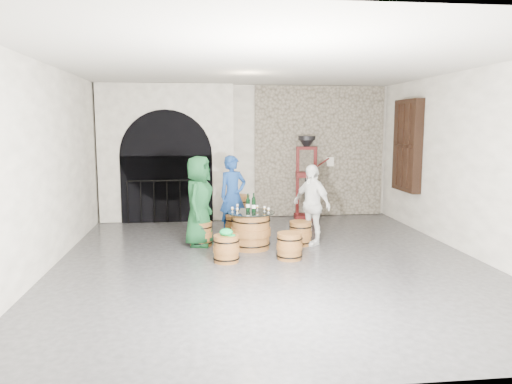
{
  "coord_description": "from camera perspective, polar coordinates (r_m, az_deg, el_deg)",
  "views": [
    {
      "loc": [
        -1.12,
        -7.79,
        2.25
      ],
      "look_at": [
        -0.13,
        0.8,
        1.05
      ],
      "focal_mm": 34.0,
      "sensor_mm": 36.0,
      "label": 1
    }
  ],
  "objects": [
    {
      "name": "tasting_glass_b",
      "position": [
        8.85,
        1.01,
        -1.99
      ],
      "size": [
        0.05,
        0.05,
        0.1
      ],
      "primitive_type": null,
      "color": "#BB7B24",
      "rests_on": "barrel_table"
    },
    {
      "name": "wall_right",
      "position": [
        9.08,
        24.09,
        3.11
      ],
      "size": [
        0.0,
        8.0,
        8.0
      ],
      "primitive_type": "plane",
      "rotation": [
        1.57,
        0.0,
        -1.57
      ],
      "color": "white",
      "rests_on": "ground"
    },
    {
      "name": "wine_bottle_right",
      "position": [
        8.95,
        -0.28,
        -1.35
      ],
      "size": [
        0.08,
        0.08,
        0.32
      ],
      "color": "black",
      "rests_on": "barrel_table"
    },
    {
      "name": "wall_left",
      "position": [
        8.17,
        -23.48,
        2.69
      ],
      "size": [
        0.0,
        8.0,
        8.0
      ],
      "primitive_type": "plane",
      "rotation": [
        1.57,
        0.0,
        1.57
      ],
      "color": "white",
      "rests_on": "ground"
    },
    {
      "name": "person_blue",
      "position": [
        9.89,
        -2.74,
        -0.42
      ],
      "size": [
        0.71,
        0.6,
        1.64
      ],
      "primitive_type": "imported",
      "rotation": [
        0.0,
        0.0,
        0.43
      ],
      "color": "navy",
      "rests_on": "ground"
    },
    {
      "name": "shuttered_window",
      "position": [
        11.15,
        17.33,
        5.23
      ],
      "size": [
        0.23,
        1.1,
        2.0
      ],
      "color": "black",
      "rests_on": "wall_right"
    },
    {
      "name": "control_box",
      "position": [
        12.11,
        8.66,
        3.55
      ],
      "size": [
        0.18,
        0.1,
        0.22
      ],
      "primitive_type": "cube",
      "color": "silver",
      "rests_on": "wall_back"
    },
    {
      "name": "arched_opening",
      "position": [
        11.57,
        -10.43,
        4.46
      ],
      "size": [
        3.1,
        0.6,
        3.19
      ],
      "color": "white",
      "rests_on": "ground"
    },
    {
      "name": "stone_facing_panel",
      "position": [
        12.11,
        7.44,
        4.76
      ],
      "size": [
        3.2,
        0.12,
        3.18
      ],
      "primitive_type": "cube",
      "color": "gray",
      "rests_on": "ground"
    },
    {
      "name": "green_cap",
      "position": [
        7.99,
        -3.51,
        -4.75
      ],
      "size": [
        0.26,
        0.22,
        0.12
      ],
      "color": "#0D983F",
      "rests_on": "barrel_stool_near_left"
    },
    {
      "name": "wall_back",
      "position": [
        11.86,
        -1.13,
        4.76
      ],
      "size": [
        8.0,
        0.0,
        8.0
      ],
      "primitive_type": "plane",
      "rotation": [
        1.57,
        0.0,
        0.0
      ],
      "color": "white",
      "rests_on": "ground"
    },
    {
      "name": "tasting_glass_a",
      "position": [
        8.68,
        -2.22,
        -2.19
      ],
      "size": [
        0.05,
        0.05,
        0.1
      ],
      "primitive_type": null,
      "color": "#BB7B24",
      "rests_on": "barrel_table"
    },
    {
      "name": "tasting_glass_f",
      "position": [
        8.78,
        -2.81,
        -2.07
      ],
      "size": [
        0.05,
        0.05,
        0.1
      ],
      "primitive_type": null,
      "color": "#BB7B24",
      "rests_on": "barrel_table"
    },
    {
      "name": "wall_front",
      "position": [
        4.01,
        9.81,
        -1.54
      ],
      "size": [
        8.0,
        0.0,
        8.0
      ],
      "primitive_type": "plane",
      "rotation": [
        -1.57,
        0.0,
        0.0
      ],
      "color": "white",
      "rests_on": "ground"
    },
    {
      "name": "barrel_stool_near_right",
      "position": [
        8.23,
        3.96,
        -6.37
      ],
      "size": [
        0.45,
        0.45,
        0.45
      ],
      "color": "brown",
      "rests_on": "ground"
    },
    {
      "name": "corking_press",
      "position": [
        11.64,
        5.95,
        2.48
      ],
      "size": [
        0.83,
        0.49,
        1.99
      ],
      "rotation": [
        0.0,
        0.0,
        -0.09
      ],
      "color": "#4B0F0C",
      "rests_on": "ground"
    },
    {
      "name": "tasting_glass_c",
      "position": [
        9.11,
        -2.2,
        -1.71
      ],
      "size": [
        0.05,
        0.05,
        0.1
      ],
      "primitive_type": null,
      "color": "#BB7B24",
      "rests_on": "barrel_table"
    },
    {
      "name": "person_green",
      "position": [
        9.08,
        -6.75,
        -1.07
      ],
      "size": [
        0.75,
        0.94,
        1.69
      ],
      "primitive_type": "imported",
      "rotation": [
        0.0,
        0.0,
        1.27
      ],
      "color": "#134622",
      "rests_on": "ground"
    },
    {
      "name": "barrel_stool_left",
      "position": [
        9.18,
        -6.48,
        -4.9
      ],
      "size": [
        0.45,
        0.45,
        0.45
      ],
      "color": "brown",
      "rests_on": "ground"
    },
    {
      "name": "wine_bottle_left",
      "position": [
        8.87,
        -0.95,
        -1.43
      ],
      "size": [
        0.08,
        0.08,
        0.32
      ],
      "color": "black",
      "rests_on": "barrel_table"
    },
    {
      "name": "ground",
      "position": [
        8.19,
        1.59,
        -8.05
      ],
      "size": [
        8.0,
        8.0,
        0.0
      ],
      "primitive_type": "plane",
      "color": "#2E2E31",
      "rests_on": "ground"
    },
    {
      "name": "ceiling",
      "position": [
        7.93,
        1.68,
        14.78
      ],
      "size": [
        8.0,
        8.0,
        0.0
      ],
      "primitive_type": "plane",
      "rotation": [
        3.14,
        0.0,
        0.0
      ],
      "color": "beige",
      "rests_on": "wall_back"
    },
    {
      "name": "barrel_table",
      "position": [
        8.88,
        -0.6,
        -4.54
      ],
      "size": [
        0.88,
        0.88,
        0.68
      ],
      "color": "brown",
      "rests_on": "ground"
    },
    {
      "name": "person_white",
      "position": [
        9.17,
        6.53,
        -1.49
      ],
      "size": [
        0.8,
        0.95,
        1.52
      ],
      "primitive_type": "imported",
      "rotation": [
        0.0,
        0.0,
        -0.99
      ],
      "color": "white",
      "rests_on": "ground"
    },
    {
      "name": "barrel_stool_near_left",
      "position": [
        8.06,
        -3.52,
        -6.67
      ],
      "size": [
        0.45,
        0.45,
        0.45
      ],
      "color": "brown",
      "rests_on": "ground"
    },
    {
      "name": "side_barrel",
      "position": [
        10.84,
        -2.06,
        -2.21
      ],
      "size": [
        0.53,
        0.53,
        0.7
      ],
      "rotation": [
        0.0,
        0.0,
        0.21
      ],
      "color": "brown",
      "rests_on": "ground"
    },
    {
      "name": "tasting_glass_d",
      "position": [
        8.98,
        0.15,
        -1.84
      ],
      "size": [
        0.05,
        0.05,
        0.1
      ],
      "primitive_type": null,
      "color": "#BB7B24",
      "rests_on": "barrel_table"
    },
    {
      "name": "barrel_stool_far",
      "position": [
        9.8,
        -2.39,
        -4.04
      ],
      "size": [
        0.45,
        0.45,
        0.45
      ],
      "color": "brown",
      "rests_on": "ground"
    },
    {
      "name": "tasting_glass_e",
      "position": [
        8.69,
        1.48,
        -2.17
      ],
      "size": [
        0.05,
        0.05,
        0.1
      ],
      "primitive_type": null,
      "color": "#BB7B24",
      "rests_on": "barrel_table"
    },
    {
      "name": "wine_bottle_center",
      "position": [
        8.77,
        -0.27,
        -1.53
      ],
      "size": [
        0.08,
        0.08,
        0.32
      ],
      "color": "black",
      "rests_on": "barrel_table"
    },
    {
      "name": "barrel_stool_right",
      "position": [
        9.2,
        5.24,
        -4.86
      ],
      "size": [
        0.45,
        0.45,
        0.45
      ],
      "color": "brown",
      "rests_on": "ground"
    }
  ]
}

